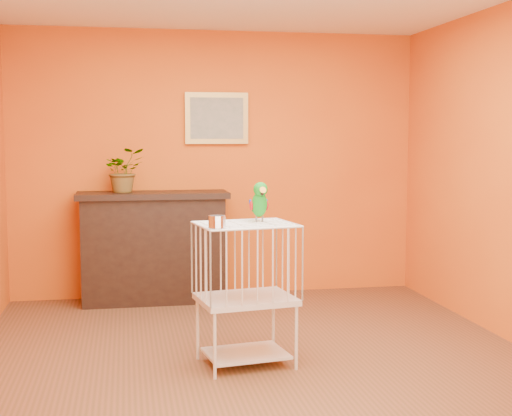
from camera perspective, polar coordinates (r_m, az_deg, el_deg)
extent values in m
plane|color=brown|center=(5.08, 0.19, -12.29)|extent=(4.50, 4.50, 0.00)
plane|color=#DA5F14|center=(7.06, -3.17, 3.52)|extent=(4.00, 0.00, 4.00)
plane|color=#DA5F14|center=(2.67, 9.11, -0.23)|extent=(4.00, 0.00, 4.00)
cube|color=black|center=(6.85, -8.20, -3.35)|extent=(1.33, 0.44, 0.99)
cube|color=black|center=(6.79, -8.26, 1.03)|extent=(1.41, 0.51, 0.06)
cube|color=black|center=(6.65, -8.13, -3.62)|extent=(0.93, 0.02, 0.50)
cube|color=#4D161F|center=(6.81, -10.50, -4.38)|extent=(0.06, 0.20, 0.31)
cube|color=#2F4924|center=(6.81, -9.75, -4.37)|extent=(0.06, 0.20, 0.31)
cube|color=#4D161F|center=(6.81, -8.91, -4.35)|extent=(0.06, 0.20, 0.31)
cube|color=#2F4924|center=(6.81, -7.98, -4.33)|extent=(0.06, 0.20, 0.31)
cube|color=#4D161F|center=(6.82, -7.05, -4.31)|extent=(0.06, 0.20, 0.31)
imported|color=#26722D|center=(6.78, -10.53, 2.60)|extent=(0.49, 0.51, 0.32)
cube|color=#BF9544|center=(7.03, -3.16, 7.18)|extent=(0.62, 0.03, 0.50)
cube|color=gray|center=(7.01, -3.15, 7.19)|extent=(0.52, 0.01, 0.40)
cube|color=silver|center=(5.03, -0.82, -11.54)|extent=(0.60, 0.49, 0.02)
cube|color=silver|center=(4.93, -0.82, -7.31)|extent=(0.70, 0.58, 0.04)
cube|color=silver|center=(4.84, -0.83, -1.32)|extent=(0.70, 0.58, 0.01)
cylinder|color=silver|center=(4.71, -3.32, -10.97)|extent=(0.02, 0.02, 0.44)
cylinder|color=silver|center=(4.89, 3.25, -10.34)|extent=(0.02, 0.02, 0.44)
cylinder|color=silver|center=(5.12, -4.70, -9.61)|extent=(0.02, 0.02, 0.44)
cylinder|color=silver|center=(5.28, 1.40, -9.10)|extent=(0.02, 0.02, 0.44)
cylinder|color=silver|center=(4.58, -3.14, -1.09)|extent=(0.11, 0.11, 0.08)
cylinder|color=#59544C|center=(4.94, 0.02, -0.92)|extent=(0.01, 0.01, 0.04)
cylinder|color=#59544C|center=(4.95, 0.53, -0.90)|extent=(0.01, 0.01, 0.04)
ellipsoid|color=#097E17|center=(4.93, 0.28, 0.30)|extent=(0.12, 0.16, 0.20)
ellipsoid|color=#097E17|center=(4.89, 0.36, 1.51)|extent=(0.10, 0.11, 0.10)
cone|color=orange|center=(4.85, 0.50, 1.35)|extent=(0.05, 0.07, 0.06)
cone|color=black|center=(4.86, 0.47, 1.15)|extent=(0.03, 0.03, 0.03)
sphere|color=black|center=(4.87, 0.03, 1.62)|extent=(0.01, 0.01, 0.01)
sphere|color=black|center=(4.88, 0.80, 1.63)|extent=(0.01, 0.01, 0.01)
ellipsoid|color=#A50C0C|center=(4.93, -0.37, 0.19)|extent=(0.03, 0.06, 0.07)
ellipsoid|color=navy|center=(4.96, 0.87, 0.22)|extent=(0.03, 0.06, 0.07)
cone|color=#097E17|center=(5.00, 0.09, -0.39)|extent=(0.07, 0.14, 0.11)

